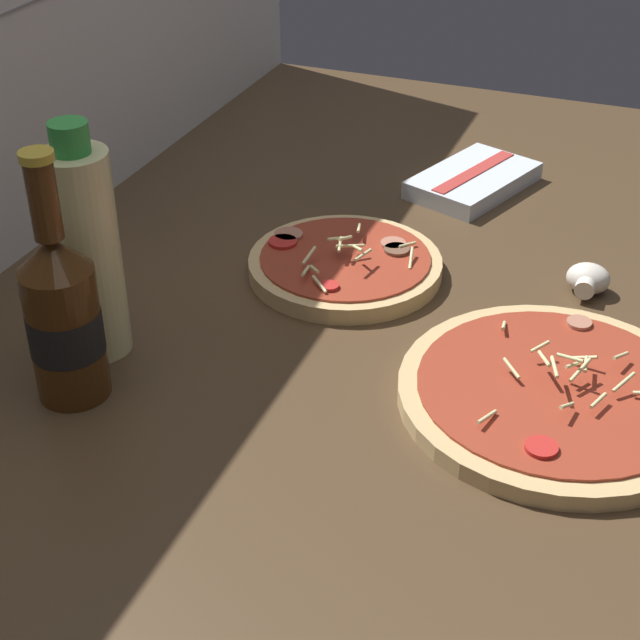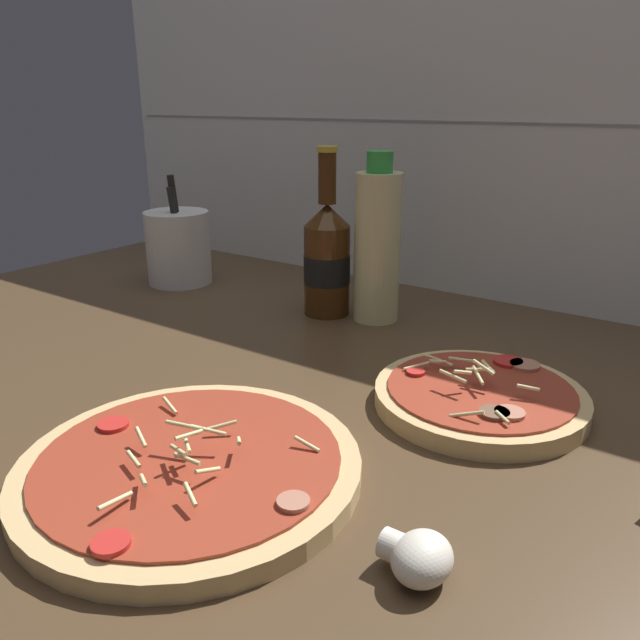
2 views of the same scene
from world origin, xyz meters
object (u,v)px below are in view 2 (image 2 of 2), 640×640
at_px(pizza_near, 190,467).
at_px(utensil_crock, 178,247).
at_px(beer_bottle, 327,257).
at_px(oil_bottle, 377,245).
at_px(mushroom_left, 419,557).
at_px(pizza_far, 480,397).

bearing_deg(pizza_near, utensil_crock, 137.44).
bearing_deg(beer_bottle, oil_bottle, 14.84).
bearing_deg(oil_bottle, mushroom_left, -56.87).
relative_size(pizza_far, oil_bottle, 0.92).
relative_size(pizza_far, beer_bottle, 0.90).
bearing_deg(pizza_far, beer_bottle, 152.15).
bearing_deg(utensil_crock, mushroom_left, -31.82).
bearing_deg(beer_bottle, utensil_crock, -178.46).
relative_size(pizza_far, mushroom_left, 4.39).
distance_m(pizza_near, mushroom_left, 0.22).
bearing_deg(beer_bottle, mushroom_left, -49.45).
height_order(beer_bottle, oil_bottle, beer_bottle).
distance_m(pizza_far, oil_bottle, 0.31).
distance_m(oil_bottle, utensil_crock, 0.39).
height_order(pizza_near, oil_bottle, oil_bottle).
distance_m(pizza_near, oil_bottle, 0.47).
height_order(pizza_far, mushroom_left, pizza_far).
height_order(pizza_near, utensil_crock, utensil_crock).
xyz_separation_m(pizza_near, oil_bottle, (-0.08, 0.45, 0.10)).
distance_m(pizza_near, beer_bottle, 0.46).
bearing_deg(utensil_crock, oil_bottle, 4.16).
bearing_deg(mushroom_left, utensil_crock, 148.18).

